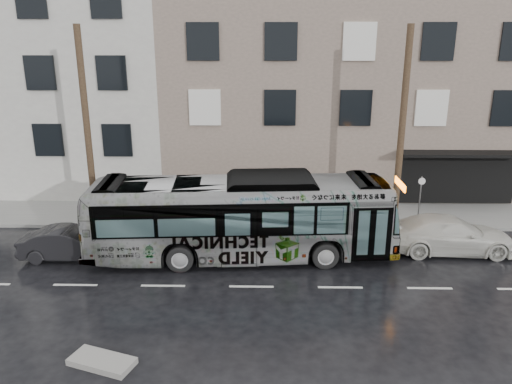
% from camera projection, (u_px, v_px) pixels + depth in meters
% --- Properties ---
extents(ground, '(120.00, 120.00, 0.00)m').
position_uv_depth(ground, '(253.00, 257.00, 20.36)').
color(ground, black).
rests_on(ground, ground).
extents(sidewalk, '(90.00, 3.60, 0.15)m').
position_uv_depth(sidewalk, '(256.00, 215.00, 25.02)').
color(sidewalk, gray).
rests_on(sidewalk, ground).
extents(building_taupe, '(20.00, 12.00, 11.00)m').
position_uv_depth(building_taupe, '(339.00, 90.00, 30.76)').
color(building_taupe, gray).
rests_on(building_taupe, ground).
extents(utility_pole_front, '(0.30, 0.30, 9.00)m').
position_uv_depth(utility_pole_front, '(402.00, 131.00, 22.01)').
color(utility_pole_front, '#503D28').
rests_on(utility_pole_front, sidewalk).
extents(utility_pole_rear, '(0.30, 0.30, 9.00)m').
position_uv_depth(utility_pole_rear, '(87.00, 130.00, 22.27)').
color(utility_pole_rear, '#503D28').
rests_on(utility_pole_rear, sidewalk).
extents(sign_post, '(0.06, 0.06, 2.40)m').
position_uv_depth(sign_post, '(419.00, 202.00, 22.97)').
color(sign_post, slate).
rests_on(sign_post, sidewalk).
extents(bus, '(12.41, 3.73, 3.41)m').
position_uv_depth(bus, '(241.00, 217.00, 19.96)').
color(bus, '#B2B2B2').
rests_on(bus, ground).
extents(white_sedan, '(5.24, 2.20, 1.51)m').
position_uv_depth(white_sedan, '(450.00, 234.00, 20.74)').
color(white_sedan, beige).
rests_on(white_sedan, ground).
extents(dark_sedan, '(3.97, 1.45, 1.30)m').
position_uv_depth(dark_sedan, '(70.00, 243.00, 20.10)').
color(dark_sedan, black).
rests_on(dark_sedan, ground).
extents(slush_pile, '(1.96, 1.35, 0.18)m').
position_uv_depth(slush_pile, '(102.00, 362.00, 13.69)').
color(slush_pile, '#9D9A95').
rests_on(slush_pile, ground).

